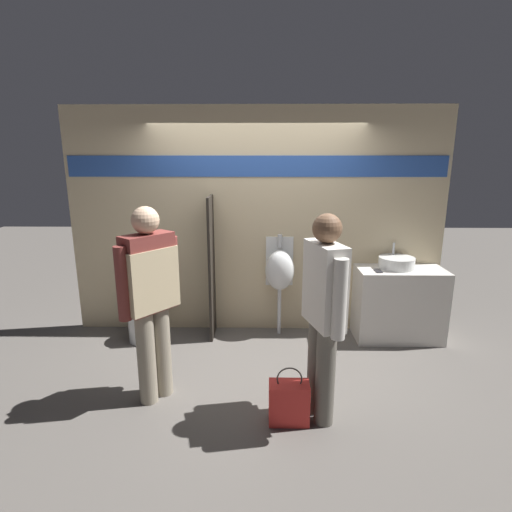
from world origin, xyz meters
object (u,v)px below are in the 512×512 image
(sink_basin, at_px, (396,263))
(person_in_vest, at_px, (150,292))
(cell_phone, at_px, (378,271))
(person_with_lanyard, at_px, (324,311))
(shopping_bag, at_px, (289,402))
(urinal_near_counter, at_px, (280,270))
(toilet, at_px, (145,313))

(sink_basin, relative_size, person_in_vest, 0.24)
(sink_basin, xyz_separation_m, person_in_vest, (-2.52, -1.31, 0.08))
(cell_phone, xyz_separation_m, person_in_vest, (-2.27, -1.16, 0.14))
(person_with_lanyard, xyz_separation_m, shopping_bag, (-0.26, -0.08, -0.77))
(sink_basin, xyz_separation_m, urinal_near_counter, (-1.36, 0.06, -0.11))
(urinal_near_counter, distance_m, shopping_bag, 1.82)
(urinal_near_counter, bearing_deg, person_in_vest, -130.33)
(cell_phone, relative_size, person_in_vest, 0.08)
(sink_basin, height_order, person_with_lanyard, person_with_lanyard)
(sink_basin, xyz_separation_m, toilet, (-2.97, -0.09, -0.62))
(person_in_vest, bearing_deg, urinal_near_counter, -1.26)
(urinal_near_counter, height_order, shopping_bag, urinal_near_counter)
(sink_basin, bearing_deg, cell_phone, -149.00)
(cell_phone, height_order, urinal_near_counter, urinal_near_counter)
(toilet, bearing_deg, person_with_lanyard, -38.04)
(cell_phone, relative_size, toilet, 0.16)
(person_with_lanyard, height_order, shopping_bag, person_with_lanyard)
(cell_phone, height_order, person_in_vest, person_in_vest)
(urinal_near_counter, relative_size, person_in_vest, 0.71)
(cell_phone, xyz_separation_m, person_with_lanyard, (-0.83, -1.42, 0.08))
(shopping_bag, bearing_deg, urinal_near_counter, 90.49)
(person_with_lanyard, bearing_deg, shopping_bag, 90.09)
(toilet, bearing_deg, shopping_bag, -43.78)
(person_with_lanyard, bearing_deg, sink_basin, -51.52)
(urinal_near_counter, bearing_deg, toilet, -174.82)
(person_with_lanyard, bearing_deg, toilet, 35.04)
(toilet, bearing_deg, cell_phone, -1.32)
(sink_basin, bearing_deg, person_in_vest, -152.49)
(sink_basin, xyz_separation_m, cell_phone, (-0.25, -0.15, -0.06))
(sink_basin, bearing_deg, toilet, -178.30)
(sink_basin, xyz_separation_m, shopping_bag, (-1.34, -1.65, -0.75))
(sink_basin, relative_size, shopping_bag, 0.83)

